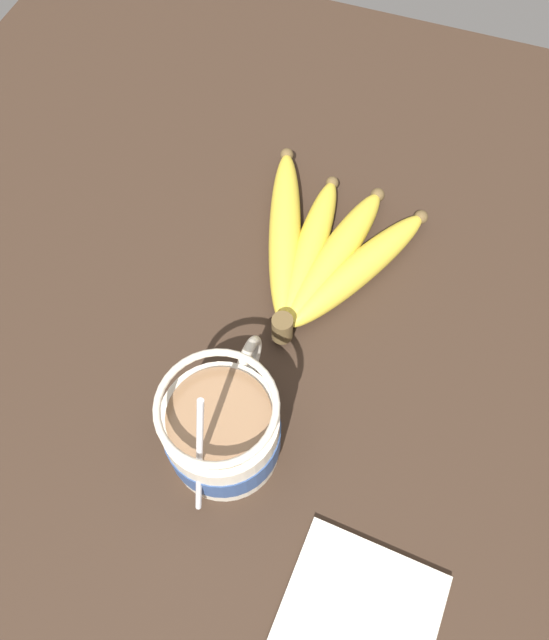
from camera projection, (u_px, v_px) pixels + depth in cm
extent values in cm
cube|color=#332319|center=(300.00, 378.00, 59.57)|extent=(106.97, 106.97, 3.11)
cylinder|color=beige|center=(223.00, 433.00, 51.33)|extent=(9.43, 9.43, 7.79)
cylinder|color=navy|center=(223.00, 434.00, 51.64)|extent=(9.63, 9.63, 3.54)
torus|color=beige|center=(247.00, 368.00, 52.86)|extent=(5.76, 0.90, 5.76)
cylinder|color=#846042|center=(219.00, 417.00, 47.82)|extent=(8.23, 8.23, 0.40)
torus|color=beige|center=(217.00, 406.00, 45.86)|extent=(9.43, 9.43, 0.60)
cylinder|color=silver|center=(199.00, 459.00, 45.69)|extent=(4.60, 0.50, 13.95)
ellipsoid|color=silver|center=(218.00, 460.00, 52.69)|extent=(3.00, 2.00, 0.80)
cylinder|color=brown|center=(282.00, 328.00, 57.57)|extent=(2.00, 2.00, 3.00)
ellipsoid|color=gold|center=(359.00, 269.00, 61.75)|extent=(18.22, 11.58, 3.25)
sphere|color=brown|center=(421.00, 217.00, 64.82)|extent=(1.46, 1.46, 1.46)
ellipsoid|color=gold|center=(335.00, 256.00, 62.46)|extent=(18.66, 7.16, 3.31)
sphere|color=brown|center=(378.00, 195.00, 66.19)|extent=(1.49, 1.49, 1.49)
ellipsoid|color=gold|center=(310.00, 249.00, 63.01)|extent=(18.15, 3.94, 3.07)
sphere|color=brown|center=(332.00, 183.00, 67.14)|extent=(1.38, 1.38, 1.38)
ellipsoid|color=gold|center=(285.00, 232.00, 63.89)|extent=(21.13, 9.60, 3.25)
sphere|color=brown|center=(287.00, 155.00, 68.94)|extent=(1.46, 1.46, 1.46)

